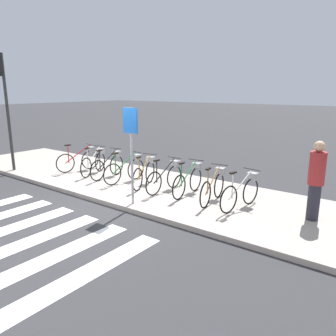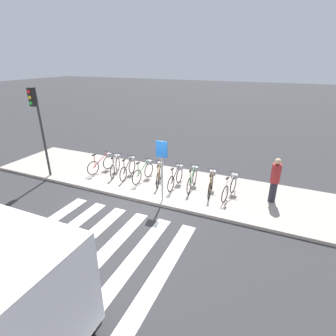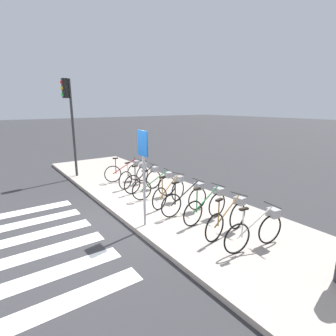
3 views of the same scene
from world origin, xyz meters
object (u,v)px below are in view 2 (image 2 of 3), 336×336
parked_bicycle_4 (159,173)px  parked_bicycle_8 (230,186)px  parked_bicycle_5 (176,177)px  parked_bicycle_7 (211,183)px  parked_bicycle_3 (144,171)px  pedestrian (275,179)px  parked_bicycle_6 (193,178)px  parked_bicycle_0 (102,163)px  sign_post (162,161)px  parked_bicycle_2 (129,168)px  traffic_light (37,115)px  parked_bicycle_1 (116,165)px

parked_bicycle_4 → parked_bicycle_8: same height
parked_bicycle_5 → parked_bicycle_7: bearing=-0.0°
parked_bicycle_3 → parked_bicycle_7: bearing=-0.2°
parked_bicycle_5 → parked_bicycle_4: bearing=178.9°
pedestrian → parked_bicycle_6: bearing=-177.7°
parked_bicycle_5 → parked_bicycle_6: (0.69, 0.12, 0.00)m
parked_bicycle_0 → sign_post: size_ratio=0.64×
parked_bicycle_4 → parked_bicycle_3: bearing=-179.6°
parked_bicycle_8 → parked_bicycle_2: bearing=179.5°
parked_bicycle_3 → sign_post: 2.38m
parked_bicycle_6 → parked_bicycle_8: 1.60m
parked_bicycle_5 → traffic_light: bearing=-166.3°
parked_bicycle_3 → parked_bicycle_4: size_ratio=1.04×
parked_bicycle_4 → parked_bicycle_6: bearing=4.2°
parked_bicycle_7 → parked_bicycle_8: 0.77m
parked_bicycle_8 → parked_bicycle_5: bearing=-179.6°
parked_bicycle_2 → parked_bicycle_5: same height
parked_bicycle_2 → parked_bicycle_4: same height
parked_bicycle_6 → traffic_light: size_ratio=0.40×
parked_bicycle_4 → pedestrian: size_ratio=0.87×
parked_bicycle_2 → traffic_light: size_ratio=0.40×
parked_bicycle_0 → parked_bicycle_5: bearing=-1.1°
parked_bicycle_4 → parked_bicycle_8: 3.08m
parked_bicycle_2 → parked_bicycle_5: bearing=-1.3°
parked_bicycle_2 → parked_bicycle_8: same height
parked_bicycle_8 → pedestrian: 1.65m
parked_bicycle_3 → sign_post: bearing=-42.2°
pedestrian → parked_bicycle_7: bearing=-173.8°
parked_bicycle_1 → parked_bicycle_6: 3.79m
parked_bicycle_2 → sign_post: bearing=-31.2°
traffic_light → sign_post: 5.94m
parked_bicycle_4 → parked_bicycle_5: 0.80m
parked_bicycle_4 → parked_bicycle_5: size_ratio=0.96×
parked_bicycle_8 → parked_bicycle_1: bearing=179.5°
pedestrian → sign_post: bearing=-157.2°
pedestrian → traffic_light: 10.01m
parked_bicycle_0 → parked_bicycle_3: same height
parked_bicycle_8 → sign_post: size_ratio=0.66×
parked_bicycle_3 → parked_bicycle_8: same height
parked_bicycle_8 → parked_bicycle_0: bearing=179.5°
parked_bicycle_6 → parked_bicycle_3: bearing=-177.1°
parked_bicycle_5 → parked_bicycle_6: same height
parked_bicycle_7 → sign_post: bearing=-138.2°
pedestrian → parked_bicycle_0: bearing=-178.7°
parked_bicycle_3 → parked_bicycle_0: bearing=178.5°
sign_post → parked_bicycle_6: bearing=64.6°
parked_bicycle_2 → parked_bicycle_8: (4.67, -0.04, 0.00)m
parked_bicycle_0 → parked_bicycle_8: same height
parked_bicycle_3 → parked_bicycle_7: 3.06m
parked_bicycle_0 → pedestrian: size_ratio=0.87×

